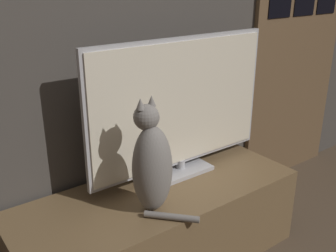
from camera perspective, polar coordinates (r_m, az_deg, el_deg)
tv_stand at (r=1.97m, az=-1.29°, el=-14.50°), size 1.38×0.53×0.41m
tv at (r=1.90m, az=1.90°, el=2.78°), size 1.02×0.18×0.68m
cat at (r=1.63m, az=-2.45°, el=-5.62°), size 0.20×0.30×0.50m
door at (r=2.76m, az=18.58°, el=13.71°), size 0.84×0.04×2.05m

